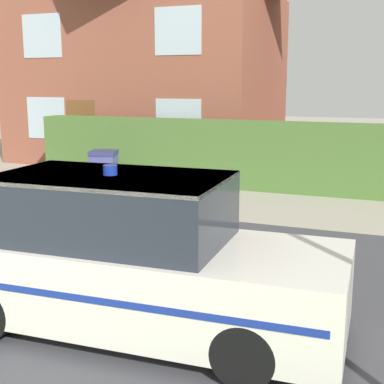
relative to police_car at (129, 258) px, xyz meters
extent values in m
cube|color=#424247|center=(-0.91, 1.67, -0.80)|extent=(28.00, 6.19, 0.01)
cube|color=#4C7233|center=(0.08, 8.11, 0.04)|extent=(13.81, 0.76, 1.69)
cylinder|color=black|center=(1.46, -0.63, -0.50)|extent=(0.60, 0.22, 0.59)
cylinder|color=black|center=(1.40, 0.75, -0.50)|extent=(0.60, 0.22, 0.59)
cylinder|color=black|center=(-1.31, 0.64, -0.50)|extent=(0.60, 0.22, 0.59)
cube|color=silver|center=(0.08, 0.00, -0.22)|extent=(4.45, 1.77, 0.84)
cube|color=#232833|center=(-0.19, -0.01, 0.54)|extent=(2.47, 1.53, 0.68)
cube|color=silver|center=(-0.19, -0.01, 0.86)|extent=(2.47, 1.53, 0.04)
cube|color=navy|center=(0.11, -0.79, -0.15)|extent=(4.16, 0.18, 0.07)
cube|color=navy|center=(0.04, 0.80, -0.15)|extent=(4.16, 0.18, 0.07)
cylinder|color=#1933A5|center=(-0.19, -0.01, 0.94)|extent=(0.15, 0.15, 0.10)
cube|color=#93513D|center=(-5.65, 12.27, 1.91)|extent=(8.24, 5.88, 5.44)
cube|color=brown|center=(-6.64, 9.32, 0.24)|extent=(1.00, 0.02, 2.10)
cube|color=silver|center=(-7.92, 9.32, 0.71)|extent=(1.40, 0.02, 1.30)
cube|color=silver|center=(-3.39, 9.32, 0.71)|extent=(1.40, 0.02, 1.30)
cube|color=silver|center=(-7.92, 9.32, 3.22)|extent=(1.40, 0.02, 1.30)
cube|color=silver|center=(-3.39, 9.32, 3.22)|extent=(1.40, 0.02, 1.30)
cube|color=#474C8C|center=(-4.12, 6.41, -0.35)|extent=(0.74, 0.76, 0.91)
cube|color=navy|center=(-4.12, 6.41, 0.15)|extent=(0.78, 0.80, 0.10)
camera|label=1|loc=(2.61, -4.78, 1.83)|focal=50.00mm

